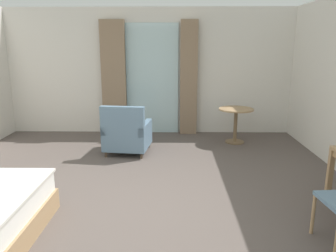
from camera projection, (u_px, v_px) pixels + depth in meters
name	position (u px, v px, depth m)	size (l,w,h in m)	color
ground	(129.00, 215.00, 3.87)	(6.72, 7.91, 0.10)	#564C47
wall_back	(150.00, 72.00, 7.13)	(6.32, 0.12, 2.66)	silver
balcony_glass_door	(152.00, 79.00, 7.09)	(1.15, 0.02, 2.34)	silver
curtain_panel_left	(114.00, 78.00, 7.00)	(0.52, 0.10, 2.40)	#897056
curtain_panel_right	(189.00, 79.00, 6.97)	(0.36, 0.10, 2.40)	#897056
armchair_by_window	(127.00, 135.00, 5.85)	(0.83, 0.84, 0.90)	slate
round_cafe_table	(236.00, 117.00, 6.47)	(0.67, 0.67, 0.69)	tan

